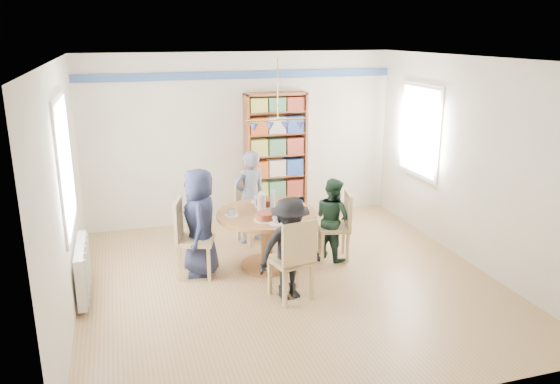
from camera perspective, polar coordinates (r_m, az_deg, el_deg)
name	(u,v)px	position (r m, az deg, el deg)	size (l,w,h in m)	color
ground	(289,281)	(6.89, 0.97, -9.31)	(5.00, 5.00, 0.00)	tan
room_shell	(250,140)	(7.10, -3.11, 5.49)	(5.00, 5.00, 5.00)	white
radiator	(83,269)	(6.77, -19.91, -7.59)	(0.12, 1.00, 0.60)	silver
dining_table	(267,227)	(7.10, -1.41, -3.64)	(1.30, 1.30, 0.75)	brown
chair_left	(188,234)	(6.94, -9.54, -4.40)	(0.55, 0.55, 1.01)	tan
chair_right	(340,222)	(7.43, 6.24, -3.18)	(0.50, 0.50, 0.93)	tan
chair_far	(251,208)	(8.04, -3.08, -1.63)	(0.52, 0.52, 0.92)	tan
chair_near	(294,257)	(6.22, 1.50, -6.75)	(0.52, 0.52, 0.99)	tan
person_left	(200,222)	(6.94, -8.37, -3.13)	(0.68, 0.44, 1.38)	#191F39
person_right	(333,218)	(7.43, 5.54, -2.77)	(0.55, 0.43, 1.12)	#193225
person_far	(250,197)	(7.93, -3.16, -0.51)	(0.50, 0.33, 1.37)	gray
person_near	(290,249)	(6.26, 1.02, -5.96)	(0.79, 0.45, 1.22)	black
bookshelf	(276,159)	(8.82, -0.45, 3.52)	(0.99, 0.30, 2.08)	brown
tableware	(264,207)	(7.04, -1.67, -1.63)	(1.10, 1.10, 0.29)	white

